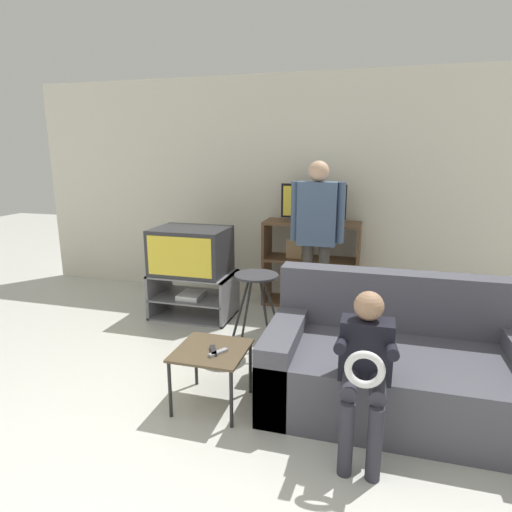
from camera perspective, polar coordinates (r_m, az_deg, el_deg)
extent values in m
cube|color=silver|center=(5.14, 3.34, 8.80)|extent=(6.40, 0.06, 2.60)
cube|color=slate|center=(4.77, -8.17, -7.66)|extent=(0.86, 0.57, 0.02)
cube|color=slate|center=(4.70, -8.25, -5.33)|extent=(0.82, 0.57, 0.02)
cube|color=slate|center=(4.62, -8.36, -2.35)|extent=(0.86, 0.57, 0.02)
cube|color=slate|center=(4.87, -12.72, -4.56)|extent=(0.03, 0.57, 0.48)
cube|color=slate|center=(4.55, -3.48, -5.54)|extent=(0.03, 0.57, 0.48)
cube|color=white|center=(4.63, -8.62, -5.20)|extent=(0.24, 0.28, 0.05)
cube|color=#2D2D33|center=(4.59, -8.64, 0.73)|extent=(0.77, 0.59, 0.48)
cube|color=yellow|center=(4.32, -10.23, -0.11)|extent=(0.69, 0.01, 0.40)
cube|color=brown|center=(5.04, 1.43, -0.65)|extent=(0.03, 0.39, 0.98)
cube|color=brown|center=(4.89, 13.40, -1.44)|extent=(0.03, 0.39, 0.98)
cube|color=brown|center=(5.08, 7.17, -6.21)|extent=(1.01, 0.39, 0.03)
cube|color=brown|center=(4.93, 7.35, -0.50)|extent=(1.01, 0.39, 0.03)
cube|color=brown|center=(4.84, 7.50, 4.37)|extent=(1.01, 0.39, 0.03)
cube|color=#9E7A4C|center=(4.87, 5.09, 0.92)|extent=(0.18, 0.04, 0.22)
cube|color=black|center=(4.82, 7.58, 4.75)|extent=(0.25, 0.20, 0.04)
cube|color=black|center=(4.79, 7.65, 7.23)|extent=(0.72, 0.04, 0.38)
cube|color=yellow|center=(4.77, 7.62, 7.21)|extent=(0.67, 0.01, 0.33)
cylinder|color=black|center=(3.73, -2.37, -8.22)|extent=(0.18, 0.18, 0.70)
cylinder|color=black|center=(3.66, 1.39, -8.61)|extent=(0.18, 0.18, 0.70)
cylinder|color=black|center=(3.95, -1.21, -6.89)|extent=(0.18, 0.18, 0.70)
cylinder|color=black|center=(3.89, 2.33, -7.23)|extent=(0.18, 0.18, 0.70)
cylinder|color=#333338|center=(3.69, 0.04, -2.61)|extent=(0.38, 0.38, 0.02)
cube|color=brown|center=(3.01, -5.97, -12.39)|extent=(0.48, 0.48, 0.02)
cylinder|color=black|center=(3.02, -11.40, -17.05)|extent=(0.02, 0.02, 0.40)
cylinder|color=black|center=(2.87, -3.31, -18.53)|extent=(0.02, 0.02, 0.40)
cylinder|color=black|center=(3.36, -8.01, -13.58)|extent=(0.02, 0.02, 0.40)
cylinder|color=black|center=(3.22, -0.76, -14.65)|extent=(0.02, 0.02, 0.40)
cube|color=#232328|center=(2.96, -5.71, -12.45)|extent=(0.10, 0.15, 0.02)
cube|color=gray|center=(2.93, -5.06, -12.71)|extent=(0.11, 0.14, 0.02)
cube|color=#4C4C56|center=(3.19, 18.33, -15.38)|extent=(1.78, 0.98, 0.43)
cube|color=#4C4C56|center=(3.38, 18.62, -5.67)|extent=(1.78, 0.20, 0.44)
cube|color=#4C4C56|center=(3.20, 3.96, -13.32)|extent=(0.22, 0.98, 0.55)
cylinder|color=#3D3833|center=(4.45, 6.81, -3.66)|extent=(0.11, 0.11, 0.83)
cylinder|color=#3D3833|center=(4.43, 8.93, -3.81)|extent=(0.11, 0.11, 0.83)
cube|color=#475B7A|center=(4.28, 8.18, 5.61)|extent=(0.38, 0.20, 0.62)
cylinder|color=#475B7A|center=(4.31, 5.17, 5.96)|extent=(0.08, 0.08, 0.59)
cylinder|color=#475B7A|center=(4.25, 11.25, 5.65)|extent=(0.08, 0.08, 0.59)
sphere|color=#DBAD89|center=(4.24, 8.37, 11.13)|extent=(0.20, 0.20, 0.20)
cylinder|color=#2D2D38|center=(2.56, 11.89, -22.77)|extent=(0.08, 0.08, 0.43)
cylinder|color=#2D2D38|center=(2.56, 15.52, -23.00)|extent=(0.08, 0.08, 0.43)
cylinder|color=#2D2D38|center=(2.55, 12.43, -16.03)|extent=(0.09, 0.30, 0.09)
cylinder|color=#2D2D38|center=(2.55, 15.94, -16.25)|extent=(0.09, 0.30, 0.09)
cube|color=black|center=(2.62, 14.47, -11.95)|extent=(0.30, 0.17, 0.36)
cylinder|color=black|center=(2.48, 11.30, -11.46)|extent=(0.06, 0.31, 0.14)
cylinder|color=black|center=(2.48, 17.67, -11.86)|extent=(0.06, 0.31, 0.14)
sphere|color=#A37A5B|center=(2.52, 14.82, -6.46)|extent=(0.17, 0.17, 0.17)
torus|color=white|center=(2.36, 14.30, -14.48)|extent=(0.21, 0.04, 0.21)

